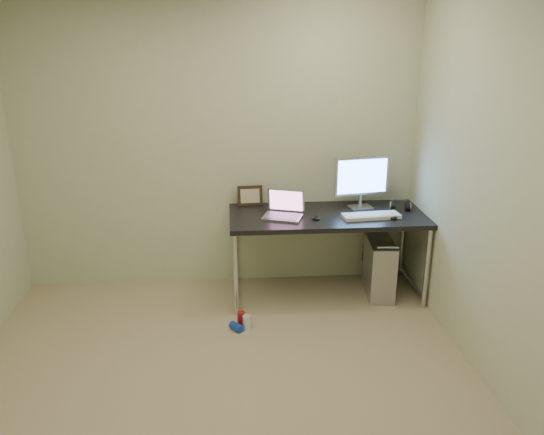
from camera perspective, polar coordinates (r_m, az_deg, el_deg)
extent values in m
plane|color=tan|center=(3.58, -5.70, -18.71)|extent=(3.50, 3.50, 0.00)
cube|color=beige|center=(4.69, -5.86, 7.32)|extent=(3.50, 0.02, 2.50)
cube|color=beige|center=(3.41, 24.42, 1.33)|extent=(0.02, 3.50, 2.50)
cube|color=black|center=(4.54, 5.95, 0.15)|extent=(1.66, 0.73, 0.04)
cylinder|color=silver|center=(4.31, -3.91, -6.23)|extent=(0.04, 0.04, 0.71)
cylinder|color=silver|center=(4.90, -4.01, -3.03)|extent=(0.04, 0.04, 0.71)
cylinder|color=silver|center=(4.59, 16.31, -5.34)|extent=(0.04, 0.04, 0.71)
cylinder|color=silver|center=(5.16, 13.86, -2.44)|extent=(0.04, 0.04, 0.71)
cylinder|color=silver|center=(4.72, -3.89, -7.60)|extent=(0.04, 0.65, 0.04)
cylinder|color=silver|center=(4.98, 14.74, -6.73)|extent=(0.04, 0.65, 0.04)
cube|color=#AFAEB3|center=(4.79, 11.45, -5.28)|extent=(0.25, 0.50, 0.50)
cylinder|color=#B0AFB6|center=(4.50, 12.35, -3.16)|extent=(0.18, 0.04, 0.02)
cylinder|color=#B0AFB6|center=(4.86, 11.03, -1.39)|extent=(0.18, 0.04, 0.02)
cylinder|color=black|center=(5.03, 9.95, -2.16)|extent=(0.01, 0.16, 0.69)
cylinder|color=black|center=(5.04, 10.99, -2.41)|extent=(0.02, 0.11, 0.71)
cylinder|color=red|center=(4.30, -3.33, -10.78)|extent=(0.07, 0.07, 0.11)
cylinder|color=white|center=(4.23, -2.72, -11.20)|extent=(0.09, 0.09, 0.12)
cylinder|color=blue|center=(4.24, -3.85, -11.65)|extent=(0.12, 0.12, 0.06)
cube|color=#B0AFB6|center=(4.41, 1.14, 0.05)|extent=(0.37, 0.31, 0.02)
cube|color=gray|center=(4.40, 1.14, 0.17)|extent=(0.32, 0.27, 0.00)
cube|color=#9C9EA5|center=(4.49, 1.52, 1.85)|extent=(0.31, 0.15, 0.20)
cube|color=#80496B|center=(4.48, 1.53, 1.82)|extent=(0.28, 0.13, 0.17)
cube|color=#B0AFB6|center=(4.73, 9.49, 1.10)|extent=(0.22, 0.17, 0.01)
cylinder|color=#B0AFB6|center=(4.73, 9.48, 1.86)|extent=(0.03, 0.03, 0.11)
cube|color=#B0AFB6|center=(4.66, 9.65, 4.44)|extent=(0.49, 0.11, 0.34)
cube|color=#5390EC|center=(4.64, 9.70, 4.38)|extent=(0.44, 0.08, 0.29)
cube|color=silver|center=(4.49, 10.62, 0.18)|extent=(0.49, 0.20, 0.03)
ellipsoid|color=black|center=(4.50, 12.98, 0.08)|extent=(0.09, 0.12, 0.03)
ellipsoid|color=black|center=(4.39, 4.69, 0.08)|extent=(0.09, 0.12, 0.04)
cylinder|color=black|center=(4.73, 12.92, 1.13)|extent=(0.07, 0.11, 0.10)
cylinder|color=black|center=(4.76, 14.33, 1.16)|extent=(0.07, 0.11, 0.10)
cube|color=black|center=(4.73, 13.68, 1.78)|extent=(0.13, 0.05, 0.01)
cube|color=black|center=(4.72, -2.38, 2.37)|extent=(0.23, 0.08, 0.18)
cylinder|color=silver|center=(4.70, 0.51, 1.80)|extent=(0.01, 0.01, 0.10)
cylinder|color=silver|center=(4.69, 0.51, 2.50)|extent=(0.05, 0.04, 0.04)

